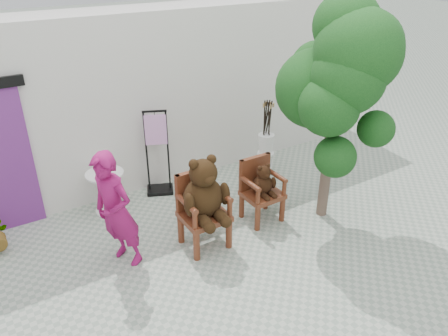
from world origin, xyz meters
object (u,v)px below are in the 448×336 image
(chair_small, at_px, (261,185))
(display_stand, at_px, (158,162))
(person, at_px, (116,211))
(cafe_table, at_px, (106,187))
(chair_big, at_px, (204,197))
(stool_bucket, at_px, (266,143))
(tree, at_px, (343,70))

(chair_small, xyz_separation_m, display_stand, (-1.01, 1.60, -0.01))
(person, relative_size, cafe_table, 2.44)
(chair_big, relative_size, chair_small, 1.41)
(person, relative_size, display_stand, 1.13)
(chair_small, distance_m, display_stand, 1.89)
(cafe_table, height_order, stool_bucket, stool_bucket)
(chair_small, xyz_separation_m, cafe_table, (-1.99, 1.47, -0.15))
(cafe_table, bearing_deg, display_stand, 7.79)
(cafe_table, bearing_deg, chair_small, -36.50)
(chair_big, distance_m, person, 1.19)
(stool_bucket, distance_m, tree, 2.49)
(chair_big, xyz_separation_m, display_stand, (0.09, 1.74, -0.21))
(cafe_table, bearing_deg, stool_bucket, -6.25)
(cafe_table, bearing_deg, tree, -36.45)
(cafe_table, relative_size, stool_bucket, 0.48)
(chair_small, xyz_separation_m, person, (-2.28, 0.07, 0.27))
(chair_small, distance_m, person, 2.29)
(chair_small, distance_m, stool_bucket, 1.49)
(person, bearing_deg, tree, 52.55)
(chair_small, bearing_deg, chair_big, -172.93)
(display_stand, bearing_deg, person, -105.66)
(person, xyz_separation_m, cafe_table, (0.29, 1.40, -0.42))
(chair_big, xyz_separation_m, person, (-1.18, 0.20, 0.07))
(chair_big, distance_m, tree, 2.56)
(display_stand, height_order, tree, tree)
(chair_big, bearing_deg, cafe_table, 118.88)
(person, bearing_deg, stool_bucket, 83.26)
(tree, bearing_deg, cafe_table, 143.55)
(chair_big, distance_m, cafe_table, 1.87)
(chair_big, distance_m, display_stand, 1.75)
(chair_big, height_order, display_stand, display_stand)
(person, bearing_deg, chair_big, 54.91)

